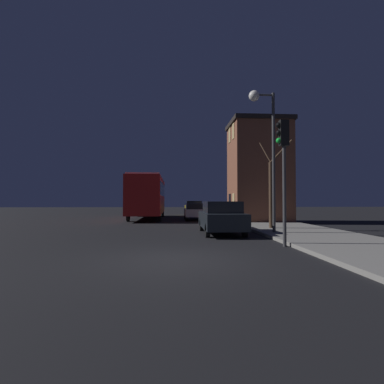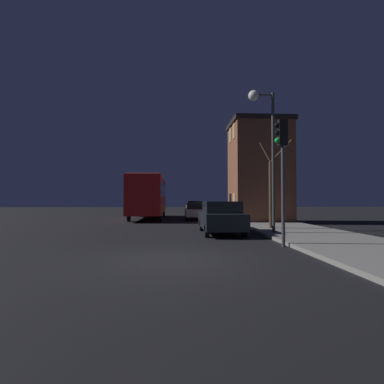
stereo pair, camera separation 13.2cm
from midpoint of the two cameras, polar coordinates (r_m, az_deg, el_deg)
The scene contains 9 objects.
ground_plane at distance 8.36m, azimuth -3.75°, elevation -12.65°, with size 120.00×120.00×0.00m, color black.
brick_building at distance 22.47m, azimuth 12.41°, elevation 4.03°, with size 4.22×4.01×7.26m.
streetlamp at distance 14.49m, azimuth 13.31°, elevation 11.62°, with size 1.22×0.49×6.55m.
traffic_light at distance 10.90m, azimuth 16.64°, elevation 6.64°, with size 0.43×0.24×4.40m.
bare_tree at distance 16.47m, azimuth 14.73°, elevation 0.74°, with size 1.76×1.96×4.66m.
bus at distance 26.06m, azimuth -8.54°, elevation -0.41°, with size 2.55×10.28×3.55m.
car_near_lane at distance 14.39m, azimuth 5.33°, elevation -4.78°, with size 1.81×4.29×1.55m.
car_mid_lane at distance 24.19m, azimuth 0.66°, elevation -3.62°, with size 1.86×3.95×1.37m.
car_far_lane at distance 31.66m, azimuth 0.20°, elevation -3.01°, with size 1.75×3.92×1.51m.
Camera 1 is at (-0.03, -8.20, 1.61)m, focal length 28.00 mm.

